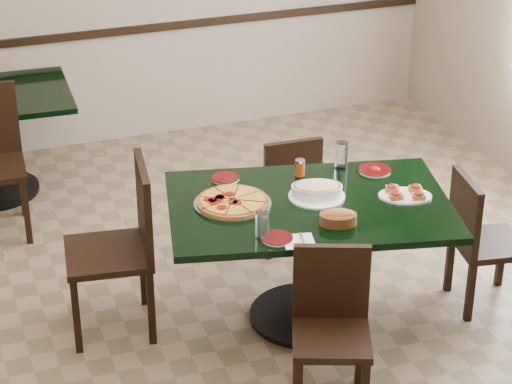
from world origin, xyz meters
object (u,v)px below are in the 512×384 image
object	(u,v)px
bread_basket	(338,217)
chair_near	(331,319)
chair_far	(288,187)
lasagna_casserole	(317,190)
main_table	(309,232)
chair_right	(479,235)
pepperoni_pizza	(233,202)
chair_left	(124,239)
bruschetta_platter	(405,193)

from	to	relation	value
bread_basket	chair_near	bearing A→B (deg)	-98.46
chair_far	lasagna_casserole	distance (m)	0.83
main_table	chair_near	xyz separation A→B (m)	(-0.16, -0.68, -0.11)
chair_far	chair_right	xyz separation A→B (m)	(0.79, -0.98, 0.02)
pepperoni_pizza	chair_near	bearing A→B (deg)	-73.24
chair_near	chair_right	xyz separation A→B (m)	(1.14, 0.49, 0.00)
lasagna_casserole	chair_left	bearing A→B (deg)	-173.64
pepperoni_pizza	bruschetta_platter	world-z (taller)	bruschetta_platter
chair_near	pepperoni_pizza	size ratio (longest dim) A/B	1.93
main_table	chair_left	world-z (taller)	chair_left
main_table	lasagna_casserole	world-z (taller)	lasagna_casserole
chair_near	bruschetta_platter	xyz separation A→B (m)	(0.69, 0.57, 0.32)
chair_far	bruschetta_platter	world-z (taller)	same
chair_far	bread_basket	xyz separation A→B (m)	(-0.14, -1.06, 0.35)
main_table	chair_near	size ratio (longest dim) A/B	2.09
chair_near	chair_left	distance (m)	1.27
bread_basket	lasagna_casserole	bearing A→B (deg)	105.58
chair_left	bread_basket	world-z (taller)	chair_left
bruschetta_platter	chair_right	bearing A→B (deg)	12.41
chair_right	pepperoni_pizza	size ratio (longest dim) A/B	1.95
chair_right	bread_basket	bearing A→B (deg)	103.80
pepperoni_pizza	chair_left	bearing A→B (deg)	165.27
bread_basket	bruschetta_platter	distance (m)	0.50
chair_far	chair_left	bearing A→B (deg)	25.23
chair_far	bread_basket	distance (m)	1.13
bread_basket	bruschetta_platter	size ratio (longest dim) A/B	0.65
chair_right	pepperoni_pizza	world-z (taller)	chair_right
chair_right	bread_basket	xyz separation A→B (m)	(-0.93, -0.08, 0.33)
chair_far	bread_basket	bearing A→B (deg)	84.24
lasagna_casserole	bread_basket	world-z (taller)	lasagna_casserole
pepperoni_pizza	bread_basket	bearing A→B (deg)	-41.42
chair_far	chair_near	size ratio (longest dim) A/B	0.97
bruschetta_platter	chair_far	bearing A→B (deg)	132.82
main_table	bread_basket	size ratio (longest dim) A/B	7.46
pepperoni_pizza	lasagna_casserole	bearing A→B (deg)	-9.03
main_table	chair_far	size ratio (longest dim) A/B	2.14
chair_right	lasagna_casserole	world-z (taller)	lasagna_casserole
chair_near	chair_left	xyz separation A→B (m)	(-0.82, 0.96, 0.11)
chair_near	bread_basket	world-z (taller)	bread_basket
chair_far	bruschetta_platter	bearing A→B (deg)	112.23
lasagna_casserole	bread_basket	distance (m)	0.32
pepperoni_pizza	main_table	bearing A→B (deg)	-17.13
chair_left	bruschetta_platter	bearing A→B (deg)	83.13
chair_near	lasagna_casserole	size ratio (longest dim) A/B	2.52
lasagna_casserole	bruschetta_platter	xyz separation A→B (m)	(0.46, -0.17, -0.02)
chair_far	chair_right	bearing A→B (deg)	130.56
bread_basket	bruschetta_platter	world-z (taller)	bread_basket
lasagna_casserole	bruschetta_platter	bearing A→B (deg)	-1.22
chair_far	chair_right	size ratio (longest dim) A/B	0.97
bread_basket	main_table	bearing A→B (deg)	118.42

